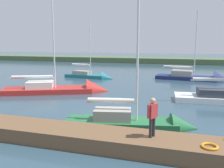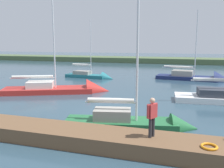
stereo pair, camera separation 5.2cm
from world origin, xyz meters
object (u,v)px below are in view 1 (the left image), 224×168
at_px(life_ring_buoy, 210,146).
at_px(sailboat_far_left, 66,91).
at_px(sailboat_near_dock, 138,125).
at_px(sailboat_mid_channel, 92,77).
at_px(sailboat_far_right, 200,79).
at_px(person_on_dock, 152,114).

height_order(life_ring_buoy, sailboat_far_left, sailboat_far_left).
height_order(life_ring_buoy, sailboat_near_dock, sailboat_near_dock).
bearing_deg(sailboat_mid_channel, life_ring_buoy, -52.52).
relative_size(sailboat_far_right, person_on_dock, 5.74).
distance_m(life_ring_buoy, sailboat_mid_channel, 24.76).
height_order(life_ring_buoy, sailboat_far_right, sailboat_far_right).
height_order(sailboat_near_dock, sailboat_far_left, sailboat_far_left).
distance_m(life_ring_buoy, sailboat_far_left, 16.40).
xyz_separation_m(sailboat_near_dock, sailboat_far_left, (8.52, -7.86, -0.07)).
distance_m(life_ring_buoy, person_on_dock, 2.55).
distance_m(sailboat_far_left, person_on_dock, 14.52).
relative_size(sailboat_far_right, sailboat_mid_channel, 1.16).
distance_m(sailboat_near_dock, sailboat_far_right, 20.26).
xyz_separation_m(life_ring_buoy, sailboat_near_dock, (3.45, -3.32, -0.57)).
bearing_deg(sailboat_near_dock, sailboat_far_right, 65.29).
distance_m(sailboat_mid_channel, person_on_dock, 23.26).
relative_size(sailboat_far_left, sailboat_mid_channel, 1.25).
bearing_deg(person_on_dock, sailboat_mid_channel, 147.20).
relative_size(life_ring_buoy, person_on_dock, 0.38).
bearing_deg(person_on_dock, sailboat_far_left, 161.34).
bearing_deg(life_ring_buoy, person_on_dock, -11.17).
relative_size(sailboat_mid_channel, person_on_dock, 4.93).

